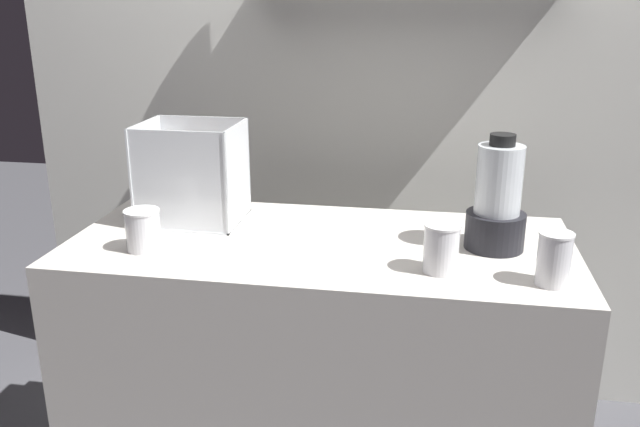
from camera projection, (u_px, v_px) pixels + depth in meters
counter at (320, 380)px, 1.99m from camera, size 1.40×0.64×0.90m
back_wall_unit at (356, 78)px, 2.45m from camera, size 2.60×0.24×2.50m
carrot_display_bin at (195, 190)px, 1.99m from camera, size 0.29×0.24×0.30m
blender_pitcher at (497, 203)px, 1.75m from camera, size 0.16×0.16×0.31m
juice_cup_pomegranate_far_left at (143, 233)px, 1.77m from camera, size 0.10×0.10×0.11m
juice_cup_beet_left at (441, 250)px, 1.62m from camera, size 0.09×0.09×0.12m
juice_cup_beet_middle at (554, 262)px, 1.55m from camera, size 0.08×0.08×0.13m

